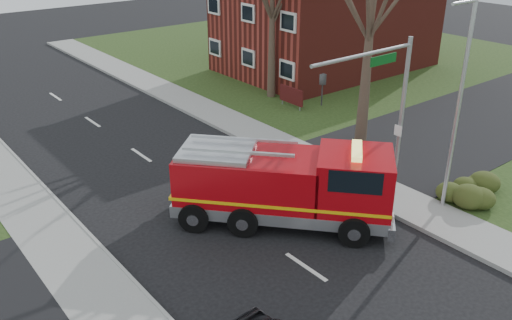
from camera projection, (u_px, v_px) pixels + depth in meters
ground at (306, 267)px, 18.57m from camera, size 120.00×120.00×0.00m
sidewalk_right at (417, 209)px, 22.05m from camera, size 2.40×80.00×0.15m
brick_building at (328, 21)px, 40.59m from camera, size 15.40×10.40×7.25m
health_center_sign at (291, 96)px, 33.03m from camera, size 0.12×2.00×1.40m
hedge_corner at (479, 187)px, 22.71m from camera, size 2.80×2.00×0.90m
traffic_signal_mast at (383, 96)px, 20.62m from camera, size 5.29×0.18×6.80m
streetlight_pole at (458, 103)px, 20.35m from camera, size 1.48×0.16×8.40m
fire_engine at (286, 187)px, 20.78m from camera, size 7.51×7.93×3.29m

